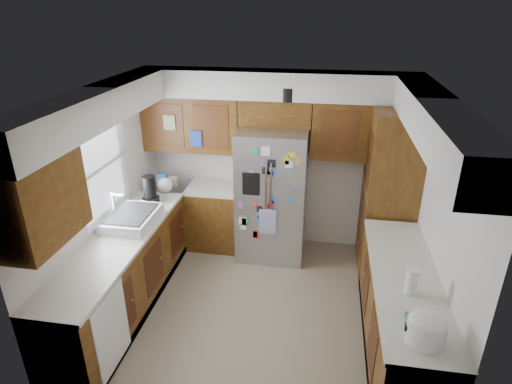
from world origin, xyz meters
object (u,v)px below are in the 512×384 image
(fridge, at_px, (272,195))
(paper_towel, at_px, (412,281))
(pantry, at_px, (389,192))
(rice_cooker, at_px, (427,327))

(fridge, distance_m, paper_towel, 2.44)
(pantry, distance_m, fridge, 1.51)
(pantry, bearing_deg, rice_cooker, -90.01)
(fridge, bearing_deg, rice_cooker, -59.32)
(fridge, xyz_separation_m, rice_cooker, (1.50, -2.53, 0.15))
(rice_cooker, bearing_deg, fridge, 120.68)
(rice_cooker, relative_size, paper_towel, 1.22)
(pantry, height_order, paper_towel, pantry)
(pantry, relative_size, rice_cooker, 7.07)
(fridge, bearing_deg, paper_towel, -52.40)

